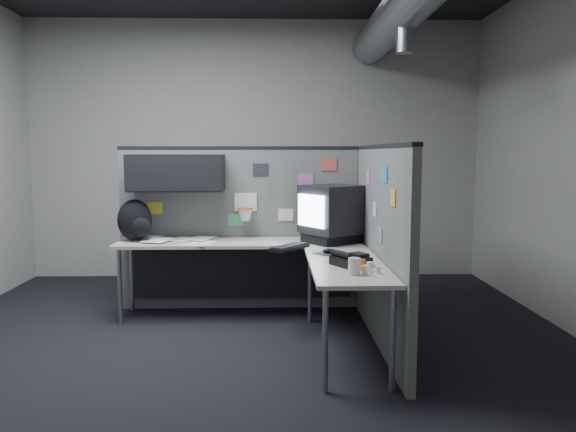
{
  "coord_description": "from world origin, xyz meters",
  "views": [
    {
      "loc": [
        0.23,
        -4.29,
        1.56
      ],
      "look_at": [
        0.35,
        0.35,
        1.04
      ],
      "focal_mm": 35.0,
      "sensor_mm": 36.0,
      "label": 1
    }
  ],
  "objects_px": {
    "keyboard": "(289,247)",
    "phone": "(350,260)",
    "backpack": "(135,221)",
    "desk": "(265,259)",
    "monitor": "(332,213)"
  },
  "relations": [
    {
      "from": "keyboard",
      "to": "phone",
      "type": "bearing_deg",
      "value": -68.38
    },
    {
      "from": "phone",
      "to": "backpack",
      "type": "height_order",
      "value": "backpack"
    },
    {
      "from": "desk",
      "to": "phone",
      "type": "distance_m",
      "value": 1.12
    },
    {
      "from": "desk",
      "to": "phone",
      "type": "xyz_separation_m",
      "value": [
        0.65,
        -0.9,
        0.16
      ]
    },
    {
      "from": "keyboard",
      "to": "phone",
      "type": "height_order",
      "value": "phone"
    },
    {
      "from": "desk",
      "to": "monitor",
      "type": "height_order",
      "value": "monitor"
    },
    {
      "from": "phone",
      "to": "backpack",
      "type": "bearing_deg",
      "value": 127.31
    },
    {
      "from": "backpack",
      "to": "monitor",
      "type": "bearing_deg",
      "value": -23.46
    },
    {
      "from": "keyboard",
      "to": "phone",
      "type": "distance_m",
      "value": 0.85
    },
    {
      "from": "monitor",
      "to": "phone",
      "type": "xyz_separation_m",
      "value": [
        0.02,
        -1.09,
        -0.23
      ]
    },
    {
      "from": "desk",
      "to": "monitor",
      "type": "xyz_separation_m",
      "value": [
        0.63,
        0.19,
        0.39
      ]
    },
    {
      "from": "desk",
      "to": "backpack",
      "type": "distance_m",
      "value": 1.31
    },
    {
      "from": "desk",
      "to": "keyboard",
      "type": "height_order",
      "value": "keyboard"
    },
    {
      "from": "monitor",
      "to": "keyboard",
      "type": "xyz_separation_m",
      "value": [
        -0.41,
        -0.36,
        -0.26
      ]
    },
    {
      "from": "desk",
      "to": "phone",
      "type": "relative_size",
      "value": 7.11
    }
  ]
}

